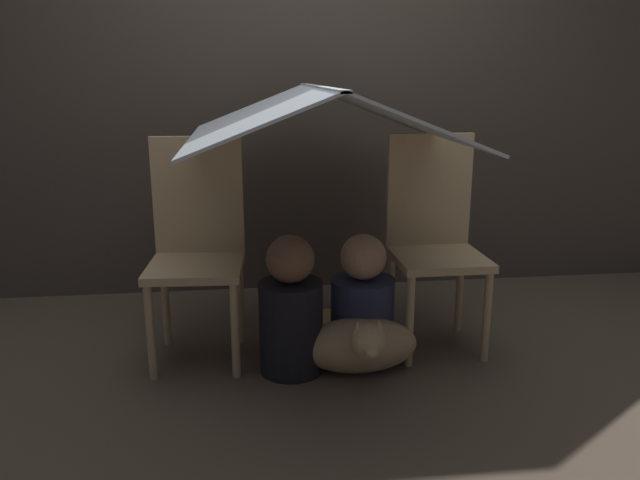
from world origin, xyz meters
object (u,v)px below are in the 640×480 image
at_px(chair_left, 197,242).
at_px(dog, 360,345).
at_px(person_front, 291,313).
at_px(person_second, 362,305).
at_px(chair_right, 434,234).

bearing_deg(chair_left, dog, -20.48).
relative_size(chair_left, dog, 1.95).
distance_m(person_front, person_second, 0.35).
relative_size(chair_left, chair_right, 1.00).
height_order(chair_left, person_front, chair_left).
bearing_deg(chair_right, person_second, -158.74).
bearing_deg(person_front, person_second, 16.54).
xyz_separation_m(chair_right, person_second, (-0.37, -0.15, -0.29)).
relative_size(chair_right, person_front, 1.62).
relative_size(person_front, person_second, 1.05).
bearing_deg(dog, chair_right, 37.41).
bearing_deg(person_front, chair_left, 148.62).
distance_m(chair_left, person_front, 0.54).
distance_m(person_second, dog, 0.21).
bearing_deg(dog, person_second, 76.29).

